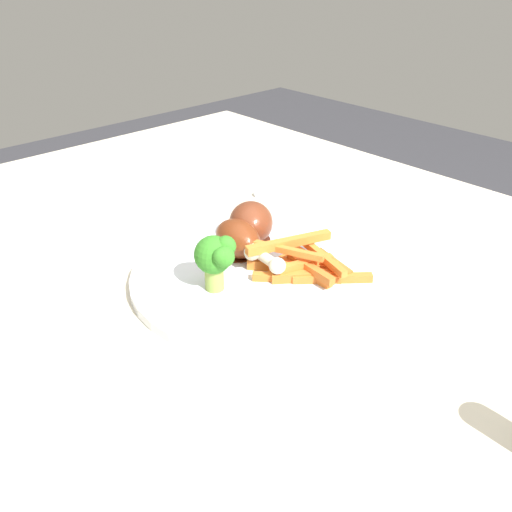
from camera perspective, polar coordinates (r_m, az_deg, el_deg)
The scene contains 7 objects.
dining_table at distance 0.72m, azimuth 4.22°, elevation -8.06°, with size 1.22×0.80×0.73m.
dinner_plate at distance 0.63m, azimuth 0.00°, elevation -2.05°, with size 0.29×0.29×0.01m, color silver.
broccoli_floret_front at distance 0.58m, azimuth -4.19°, elevation 0.04°, with size 0.05×0.05×0.06m.
carrot_fries_pile at distance 0.62m, azimuth 5.29°, elevation -0.93°, with size 0.13×0.11×0.03m.
chicken_drumstick_near at distance 0.65m, azimuth -1.65°, elevation 1.63°, with size 0.12×0.05×0.04m.
chicken_drumstick_far at distance 0.68m, azimuth -0.53°, elevation 3.36°, with size 0.11×0.10×0.05m.
fork at distance 0.88m, azimuth 5.75°, elevation 7.17°, with size 0.19×0.01×0.01m, color silver.
Camera 1 is at (0.38, -0.42, 1.07)m, focal length 38.01 mm.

